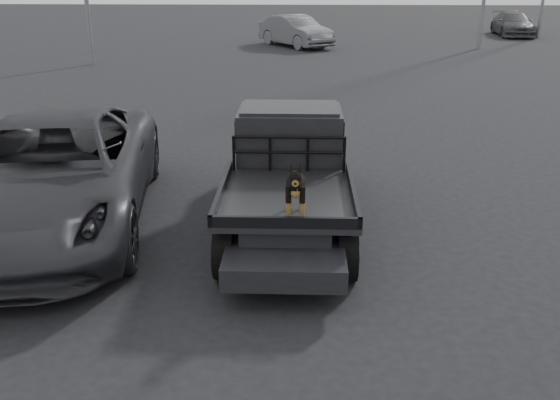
# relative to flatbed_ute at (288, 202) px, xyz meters

# --- Properties ---
(ground) EXTENTS (120.00, 120.00, 0.00)m
(ground) POSITION_rel_flatbed_ute_xyz_m (0.33, -1.57, -0.46)
(ground) COLOR black
(ground) RESTS_ON ground
(flatbed_ute) EXTENTS (2.00, 5.40, 0.92)m
(flatbed_ute) POSITION_rel_flatbed_ute_xyz_m (0.00, 0.00, 0.00)
(flatbed_ute) COLOR black
(flatbed_ute) RESTS_ON ground
(ute_cab) EXTENTS (1.72, 1.30, 0.88)m
(ute_cab) POSITION_rel_flatbed_ute_xyz_m (0.00, 0.95, 0.90)
(ute_cab) COLOR black
(ute_cab) RESTS_ON flatbed_ute
(headache_rack) EXTENTS (1.80, 0.08, 0.55)m
(headache_rack) POSITION_rel_flatbed_ute_xyz_m (0.00, 0.20, 0.74)
(headache_rack) COLOR black
(headache_rack) RESTS_ON flatbed_ute
(dog) EXTENTS (0.32, 0.60, 0.74)m
(dog) POSITION_rel_flatbed_ute_xyz_m (0.13, -1.65, 0.83)
(dog) COLOR black
(dog) RESTS_ON flatbed_ute
(parked_suv) EXTENTS (3.84, 6.77, 1.78)m
(parked_suv) POSITION_rel_flatbed_ute_xyz_m (-3.79, 0.02, 0.43)
(parked_suv) COLOR #302F35
(parked_suv) RESTS_ON ground
(distant_car_a) EXTENTS (4.06, 4.79, 1.55)m
(distant_car_a) POSITION_rel_flatbed_ute_xyz_m (-0.17, 23.65, 0.32)
(distant_car_a) COLOR #525257
(distant_car_a) RESTS_ON ground
(distant_car_b) EXTENTS (2.18, 4.72, 1.33)m
(distant_car_b) POSITION_rel_flatbed_ute_xyz_m (12.61, 29.19, 0.21)
(distant_car_b) COLOR #3F3F44
(distant_car_b) RESTS_ON ground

